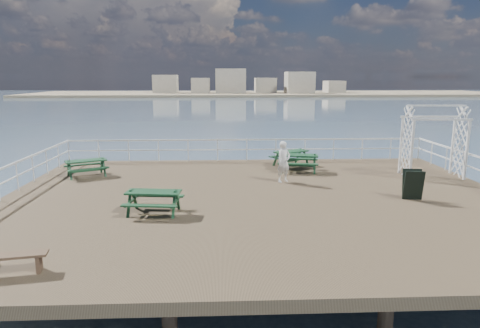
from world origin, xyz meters
The scene contains 11 objects.
ground centered at (0.00, 0.00, -0.15)m, with size 18.00×14.00×0.30m, color brown.
sea_backdrop centered at (12.54, 134.07, -0.51)m, with size 300.00×300.00×9.20m.
railing centered at (-0.07, 2.57, 0.87)m, with size 17.77×13.76×1.10m.
picnic_table_a centered at (-7.01, 3.61, 0.51)m, with size 2.05×1.91×0.80m.
picnic_table_b centered at (2.14, 4.22, 0.54)m, with size 1.99×1.72×0.85m.
picnic_table_c centered at (2.02, 5.41, 0.52)m, with size 2.11×2.00×0.81m.
picnic_table_d centered at (-3.38, -1.60, 0.51)m, with size 1.79×1.51×0.80m.
flat_bench_near centered at (-5.82, -5.64, 0.33)m, with size 1.56×0.63×0.44m.
trellis_arbor centered at (7.60, 2.97, 1.34)m, with size 2.50×1.44×3.02m.
sandwich_board centered at (5.26, -0.45, 0.51)m, with size 0.71×0.58×1.06m.
person centered at (1.20, 2.25, 0.82)m, with size 0.60×0.39×1.64m, color silver.
Camera 1 is at (-1.29, -14.37, 4.15)m, focal length 32.00 mm.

